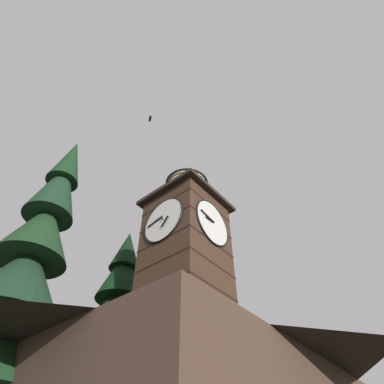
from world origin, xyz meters
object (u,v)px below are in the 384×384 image
at_px(pine_tree_behind, 107,371).
at_px(pine_tree_aside, 9,310).
at_px(clock_tower, 186,238).
at_px(flying_bird_high, 150,119).

xyz_separation_m(pine_tree_behind, pine_tree_aside, (7.35, 3.25, -0.05)).
xyz_separation_m(clock_tower, pine_tree_aside, (6.86, -2.76, -5.91)).
height_order(clock_tower, flying_bird_high, flying_bird_high).
height_order(pine_tree_behind, flying_bird_high, flying_bird_high).
xyz_separation_m(clock_tower, pine_tree_behind, (-0.49, -6.00, -5.86)).
distance_m(clock_tower, pine_tree_behind, 8.41).
xyz_separation_m(clock_tower, flying_bird_high, (3.51, -0.57, 8.87)).
bearing_deg(pine_tree_aside, clock_tower, 158.12).
height_order(pine_tree_behind, pine_tree_aside, pine_tree_aside).
bearing_deg(pine_tree_aside, pine_tree_behind, -156.17).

